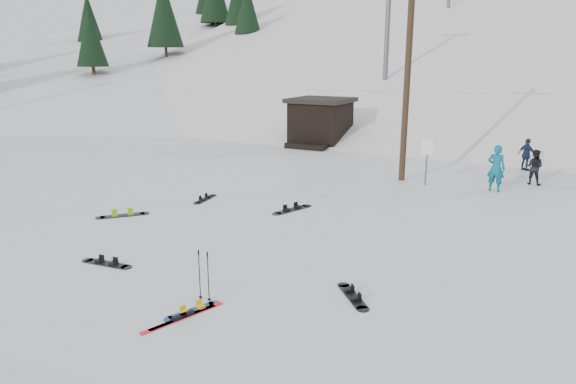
% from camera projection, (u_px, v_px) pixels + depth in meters
% --- Properties ---
extents(ground, '(200.00, 200.00, 0.00)m').
position_uv_depth(ground, '(122.00, 304.00, 10.84)').
color(ground, white).
rests_on(ground, ground).
extents(ski_slope, '(60.00, 85.24, 65.97)m').
position_uv_depth(ski_slope, '(476.00, 206.00, 60.82)').
color(ski_slope, white).
rests_on(ski_slope, ground).
extents(ridge_left, '(47.54, 95.03, 58.38)m').
position_uv_depth(ridge_left, '(197.00, 177.00, 70.99)').
color(ridge_left, white).
rests_on(ridge_left, ground).
extents(treeline_left, '(20.00, 64.00, 10.00)m').
position_uv_depth(treeline_left, '(164.00, 102.00, 60.46)').
color(treeline_left, black).
rests_on(treeline_left, ground).
extents(treeline_crest, '(50.00, 6.00, 10.00)m').
position_uv_depth(treeline_crest, '(513.00, 89.00, 84.23)').
color(treeline_crest, black).
rests_on(treeline_crest, ski_slope).
extents(utility_pole, '(2.00, 0.26, 9.00)m').
position_uv_depth(utility_pole, '(408.00, 67.00, 20.69)').
color(utility_pole, '#3A2819').
rests_on(utility_pole, ground).
extents(trail_sign, '(0.50, 0.09, 1.85)m').
position_uv_depth(trail_sign, '(427.00, 154.00, 20.69)').
color(trail_sign, '#595B60').
rests_on(trail_sign, ground).
extents(lift_hut, '(3.40, 4.10, 2.75)m').
position_uv_depth(lift_hut, '(320.00, 121.00, 30.64)').
color(lift_hut, black).
rests_on(lift_hut, ground).
extents(lift_tower_near, '(2.20, 0.36, 8.00)m').
position_uv_depth(lift_tower_near, '(388.00, 17.00, 36.27)').
color(lift_tower_near, '#595B60').
rests_on(lift_tower_near, ski_slope).
extents(hero_snowboard, '(0.63, 1.21, 0.09)m').
position_uv_depth(hero_snowboard, '(193.00, 311.00, 10.53)').
color(hero_snowboard, '#174997').
rests_on(hero_snowboard, ground).
extents(hero_skis, '(0.71, 1.81, 0.10)m').
position_uv_depth(hero_skis, '(183.00, 317.00, 10.26)').
color(hero_skis, red).
rests_on(hero_skis, ground).
extents(ski_poles, '(0.31, 0.08, 1.14)m').
position_uv_depth(ski_poles, '(204.00, 276.00, 10.87)').
color(ski_poles, black).
rests_on(ski_poles, ground).
extents(board_scatter_a, '(1.49, 0.41, 0.10)m').
position_uv_depth(board_scatter_a, '(107.00, 263.00, 12.95)').
color(board_scatter_a, black).
rests_on(board_scatter_a, ground).
extents(board_scatter_b, '(0.42, 1.45, 0.10)m').
position_uv_depth(board_scatter_b, '(205.00, 199.00, 18.85)').
color(board_scatter_b, black).
rests_on(board_scatter_b, ground).
extents(board_scatter_c, '(1.25, 1.36, 0.12)m').
position_uv_depth(board_scatter_c, '(123.00, 215.00, 16.90)').
color(board_scatter_c, black).
rests_on(board_scatter_c, ground).
extents(board_scatter_d, '(1.06, 1.16, 0.10)m').
position_uv_depth(board_scatter_d, '(353.00, 296.00, 11.17)').
color(board_scatter_d, black).
rests_on(board_scatter_d, ground).
extents(board_scatter_f, '(0.79, 1.63, 0.12)m').
position_uv_depth(board_scatter_f, '(292.00, 209.00, 17.54)').
color(board_scatter_f, black).
rests_on(board_scatter_f, ground).
extents(skier_teal, '(0.73, 0.54, 1.83)m').
position_uv_depth(skier_teal, '(496.00, 168.00, 19.83)').
color(skier_teal, '#0B5B73').
rests_on(skier_teal, ground).
extents(skier_dark, '(0.78, 0.65, 1.45)m').
position_uv_depth(skier_dark, '(534.00, 167.00, 20.96)').
color(skier_dark, black).
rests_on(skier_dark, ground).
extents(skier_navy, '(0.93, 0.78, 1.49)m').
position_uv_depth(skier_navy, '(527.00, 155.00, 23.54)').
color(skier_navy, '#19233F').
rests_on(skier_navy, ground).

